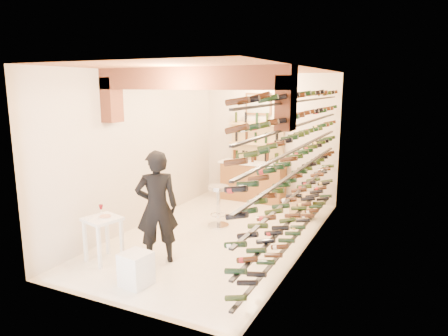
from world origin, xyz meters
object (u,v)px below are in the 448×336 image
back_counter (253,180)px  chrome_barstool (218,203)px  person (157,207)px  tasting_table (103,225)px  wine_rack (295,165)px  white_stool (136,269)px  crate_lower (301,212)px

back_counter → chrome_barstool: bearing=-87.8°
person → chrome_barstool: size_ratio=2.17×
tasting_table → person: bearing=40.2°
wine_rack → white_stool: size_ratio=11.40×
back_counter → crate_lower: 1.79m
wine_rack → back_counter: (-1.83, 2.65, -1.02)m
back_counter → wine_rack: bearing=-55.3°
back_counter → tasting_table: size_ratio=1.83×
person → white_stool: bearing=61.8°
person → crate_lower: bearing=-155.2°
tasting_table → person: person is taller
wine_rack → person: wine_rack is taller
person → chrome_barstool: (0.12, 2.02, -0.44)m
tasting_table → chrome_barstool: 2.58m
wine_rack → tasting_table: bearing=-144.6°
back_counter → crate_lower: size_ratio=3.62×
white_stool → chrome_barstool: chrome_barstool is taller
tasting_table → wine_rack: bearing=51.3°
person → tasting_table: bearing=-15.8°
back_counter → crate_lower: back_counter is taller
chrome_barstool → back_counter: bearing=92.2°
back_counter → person: 4.21m
tasting_table → crate_lower: bearing=73.1°
chrome_barstool → white_stool: bearing=-88.9°
wine_rack → back_counter: size_ratio=3.35×
back_counter → crate_lower: (1.51, -0.88, -0.39)m
white_stool → crate_lower: (1.37, 4.14, -0.11)m
back_counter → crate_lower: bearing=-30.1°
wine_rack → person: size_ratio=3.00×
tasting_table → crate_lower: (2.38, 3.69, -0.49)m
white_stool → crate_lower: 4.37m
wine_rack → chrome_barstool: 2.09m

